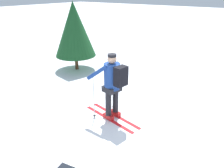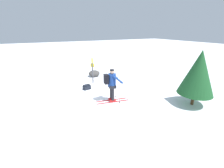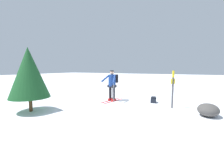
{
  "view_description": "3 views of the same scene",
  "coord_description": "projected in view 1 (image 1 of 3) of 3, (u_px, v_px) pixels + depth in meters",
  "views": [
    {
      "loc": [
        2.19,
        -3.48,
        3.09
      ],
      "look_at": [
        -0.71,
        0.45,
        0.95
      ],
      "focal_mm": 35.0,
      "sensor_mm": 36.0,
      "label": 1
    },
    {
      "loc": [
        2.47,
        6.71,
        3.54
      ],
      "look_at": [
        -0.71,
        0.45,
        0.95
      ],
      "focal_mm": 24.0,
      "sensor_mm": 36.0,
      "label": 2
    },
    {
      "loc": [
        -8.05,
        -3.34,
        1.83
      ],
      "look_at": [
        -0.71,
        0.45,
        0.95
      ],
      "focal_mm": 24.0,
      "sensor_mm": 36.0,
      "label": 3
    }
  ],
  "objects": [
    {
      "name": "pine_tree",
      "position": [
        74.0,
        29.0,
        8.47
      ],
      "size": [
        1.61,
        1.61,
        2.69
      ],
      "color": "#4C331E",
      "rests_on": "ground_plane"
    },
    {
      "name": "skier",
      "position": [
        113.0,
        82.0,
        5.29
      ],
      "size": [
        1.74,
        0.9,
        1.7
      ],
      "color": "red",
      "rests_on": "ground_plane"
    },
    {
      "name": "ground_plane",
      "position": [
        125.0,
        136.0,
        4.99
      ],
      "size": [
        80.0,
        80.0,
        0.0
      ],
      "primitive_type": "plane",
      "color": "white"
    }
  ]
}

